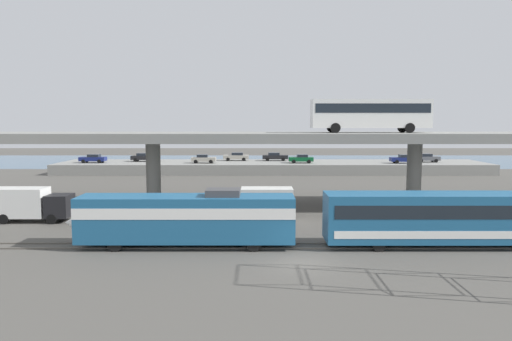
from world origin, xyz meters
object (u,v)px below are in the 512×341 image
(parked_car_1, at_px, (91,158))
(parked_car_2, at_px, (202,159))
(transit_bus_on_overpass, at_px, (368,113))
(parked_car_7, at_px, (234,156))
(parked_car_0, at_px, (142,157))
(service_truck_west, at_px, (28,204))
(service_truck_east, at_px, (255,203))
(parked_car_3, at_px, (425,158))
(train_locomotive, at_px, (174,217))
(parked_car_5, at_px, (273,156))
(train_coach_lead, at_px, (465,217))
(parked_car_4, at_px, (299,159))
(parked_car_6, at_px, (402,159))

(parked_car_1, xyz_separation_m, parked_car_2, (19.27, -0.60, -0.00))
(transit_bus_on_overpass, relative_size, parked_car_7, 2.59)
(parked_car_0, height_order, parked_car_1, same)
(transit_bus_on_overpass, relative_size, service_truck_west, 1.76)
(service_truck_west, height_order, service_truck_east, same)
(parked_car_3, distance_m, parked_car_7, 33.91)
(parked_car_2, bearing_deg, transit_bus_on_overpass, -57.96)
(train_locomotive, height_order, service_truck_west, train_locomotive)
(parked_car_0, bearing_deg, service_truck_east, -65.10)
(parked_car_5, bearing_deg, train_coach_lead, -77.78)
(transit_bus_on_overpass, height_order, parked_car_3, transit_bus_on_overpass)
(train_coach_lead, bearing_deg, parked_car_2, -63.66)
(parked_car_4, xyz_separation_m, parked_car_5, (-4.36, 4.86, 0.00))
(train_locomotive, bearing_deg, service_truck_east, -123.79)
(parked_car_4, xyz_separation_m, parked_car_6, (17.69, -0.46, 0.00))
(parked_car_6, bearing_deg, parked_car_0, -4.73)
(service_truck_east, xyz_separation_m, parked_car_0, (-20.23, 43.59, 0.90))
(train_coach_lead, relative_size, parked_car_5, 4.39)
(transit_bus_on_overpass, bearing_deg, parked_car_7, 111.77)
(service_truck_west, distance_m, parked_car_3, 65.62)
(service_truck_west, distance_m, service_truck_east, 20.30)
(parked_car_0, relative_size, parked_car_4, 1.10)
(parked_car_1, distance_m, parked_car_5, 32.08)
(train_coach_lead, xyz_separation_m, service_truck_west, (-35.32, 8.68, -0.53))
(parked_car_3, distance_m, parked_car_4, 22.40)
(service_truck_west, height_order, parked_car_4, parked_car_4)
(parked_car_1, height_order, parked_car_6, same)
(train_locomotive, bearing_deg, parked_car_4, -105.46)
(train_locomotive, xyz_separation_m, parked_car_0, (-14.42, 52.27, 0.34))
(service_truck_west, bearing_deg, parked_car_2, 74.47)
(train_coach_lead, relative_size, parked_car_0, 4.45)
(train_coach_lead, xyz_separation_m, transit_bus_on_overpass, (-3.41, 15.65, 7.68))
(service_truck_west, distance_m, parked_car_4, 49.08)
(parked_car_1, height_order, parked_car_7, same)
(parked_car_6, bearing_deg, parked_car_7, -10.63)
(service_truck_east, relative_size, parked_car_5, 1.47)
(service_truck_east, xyz_separation_m, parked_car_6, (25.42, 39.82, 0.90))
(parked_car_3, xyz_separation_m, parked_car_5, (-26.69, 3.07, 0.00))
(parked_car_4, height_order, parked_car_7, same)
(transit_bus_on_overpass, height_order, parked_car_2, transit_bus_on_overpass)
(parked_car_4, distance_m, parked_car_6, 17.70)
(train_coach_lead, xyz_separation_m, parked_car_2, (-24.16, 48.80, 0.36))
(train_coach_lead, bearing_deg, parked_car_6, -102.11)
(train_locomotive, height_order, parked_car_0, train_locomotive)
(parked_car_0, distance_m, parked_car_1, 8.67)
(parked_car_1, bearing_deg, service_truck_east, 124.91)
(parked_car_7, bearing_deg, parked_car_2, 43.40)
(parked_car_5, bearing_deg, service_truck_west, -117.67)
(train_locomotive, height_order, parked_car_3, train_locomotive)
(train_locomotive, height_order, parked_car_6, train_locomotive)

